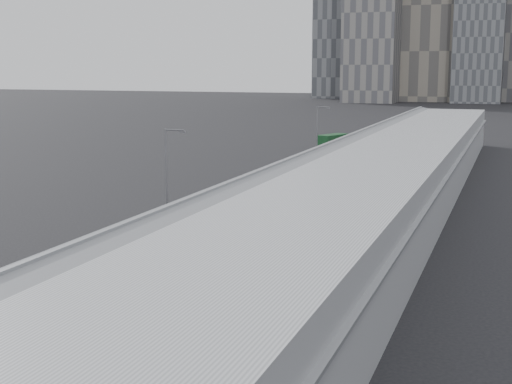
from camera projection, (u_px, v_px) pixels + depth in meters
The scene contains 19 objects.
sidewalk at pixel (326, 229), 65.12m from camera, with size 10.00×170.00×0.12m, color gray.
lane_line at pixel (220, 221), 68.68m from camera, with size 0.12×160.00×0.02m, color gold.
depot at pixel (371, 195), 63.17m from camera, with size 12.45×160.40×7.20m.
bus_2 at pixel (150, 267), 46.72m from camera, with size 3.49×13.95×4.04m.
bus_3 at pixel (221, 224), 60.45m from camera, with size 3.80×12.81×3.69m.
bus_4 at pixel (280, 197), 72.83m from camera, with size 2.90×12.86×3.74m.
bus_5 at pixel (319, 176), 86.91m from camera, with size 2.95×13.28×3.87m.
bus_6 at pixel (344, 163), 99.22m from camera, with size 3.50×12.62×3.64m.
bus_7 at pixel (366, 151), 113.01m from camera, with size 3.82×12.96×3.73m.
bus_8 at pixel (377, 143), 124.83m from camera, with size 3.80×13.45×3.88m.
tree_1 at pixel (208, 244), 47.83m from camera, with size 2.07×2.07×3.99m.
tree_2 at pixel (292, 186), 66.11m from camera, with size 2.61×2.61×5.13m.
tree_3 at pixel (355, 158), 88.97m from camera, with size 1.59×1.59×4.38m.
tree_4 at pixel (382, 139), 110.68m from camera, with size 2.96×2.96×5.25m.
tree_5 at pixel (406, 127), 132.18m from camera, with size 2.57×2.57×5.08m.
street_lamp_near at pixel (168, 173), 63.38m from camera, with size 2.04×0.22×9.35m.
street_lamp_far at pixel (318, 131), 109.28m from camera, with size 2.04×0.22×8.85m.
shipping_container at pixel (333, 143), 126.28m from camera, with size 2.45×6.35×2.99m, color #11391B.
suv at pixel (353, 141), 135.45m from camera, with size 2.88×6.25×1.74m, color black.
Camera 1 is at (24.82, -6.89, 14.63)m, focal length 50.00 mm.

